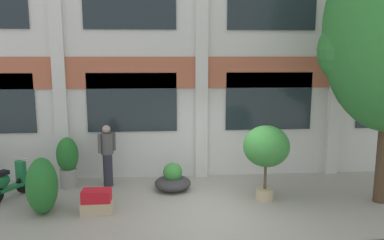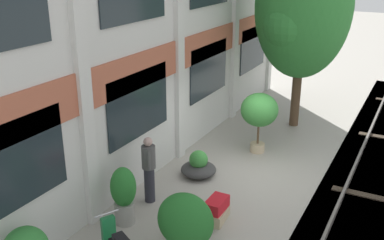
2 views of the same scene
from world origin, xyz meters
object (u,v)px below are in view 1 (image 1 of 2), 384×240
scooter_near_curb (7,183)px  topiary_hedge (42,185)px  potted_plant_square_trough (97,202)px  resident_by_doorway (107,153)px  potted_plant_stone_basin (68,160)px  potted_plant_terracotta_small (266,148)px  potted_plant_wide_bowl (173,180)px

scooter_near_curb → topiary_hedge: topiary_hedge is taller
potted_plant_square_trough → resident_by_doorway: 1.95m
potted_plant_square_trough → topiary_hedge: size_ratio=0.59×
potted_plant_stone_basin → resident_by_doorway: resident_by_doorway is taller
topiary_hedge → resident_by_doorway: bearing=53.9°
resident_by_doorway → potted_plant_square_trough: bearing=-35.2°
potted_plant_terracotta_small → scooter_near_curb: potted_plant_terracotta_small is taller
potted_plant_terracotta_small → potted_plant_stone_basin: bearing=165.7°
scooter_near_curb → topiary_hedge: (1.14, -0.88, 0.21)m
potted_plant_wide_bowl → potted_plant_stone_basin: 2.93m
potted_plant_square_trough → topiary_hedge: bearing=173.8°
potted_plant_wide_bowl → potted_plant_terracotta_small: 2.68m
potted_plant_wide_bowl → resident_by_doorway: 1.95m
potted_plant_wide_bowl → potted_plant_square_trough: size_ratio=1.30×
topiary_hedge → scooter_near_curb: bearing=142.5°
potted_plant_wide_bowl → potted_plant_square_trough: 2.26m
potted_plant_stone_basin → potted_plant_terracotta_small: bearing=-14.3°
potted_plant_wide_bowl → potted_plant_square_trough: potted_plant_wide_bowl is taller
potted_plant_square_trough → resident_by_doorway: size_ratio=0.44×
potted_plant_terracotta_small → potted_plant_square_trough: 4.24m
potted_plant_wide_bowl → scooter_near_curb: 4.19m
potted_plant_stone_basin → resident_by_doorway: (1.07, 0.02, 0.17)m
resident_by_doorway → topiary_hedge: size_ratio=1.34×
potted_plant_terracotta_small → resident_by_doorway: size_ratio=1.10×
potted_plant_square_trough → scooter_near_curb: scooter_near_curb is taller
potted_plant_square_trough → scooter_near_curb: size_ratio=0.60×
potted_plant_terracotta_small → scooter_near_curb: bearing=175.5°
potted_plant_stone_basin → topiary_hedge: size_ratio=1.09×
potted_plant_wide_bowl → potted_plant_terracotta_small: potted_plant_terracotta_small is taller
potted_plant_stone_basin → potted_plant_wide_bowl: bearing=-8.5°
resident_by_doorway → topiary_hedge: resident_by_doorway is taller
potted_plant_terracotta_small → scooter_near_curb: 6.54m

